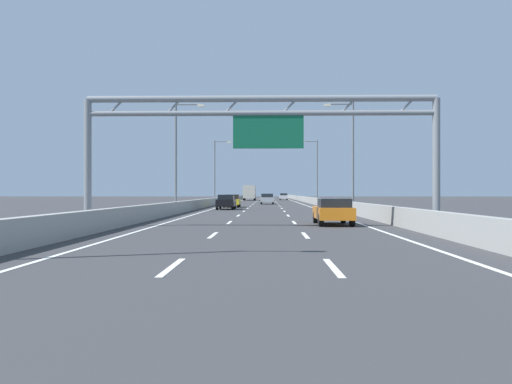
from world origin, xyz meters
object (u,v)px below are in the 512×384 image
(sign_gantry, at_px, (262,126))
(yellow_car, at_px, (232,201))
(orange_car, at_px, (333,211))
(streetlamp_right_mid, at_px, (350,150))
(streetlamp_left_mid, at_px, (178,150))
(streetlamp_right_far, at_px, (316,168))
(streetlamp_left_far, at_px, (216,168))
(black_car, at_px, (226,202))
(box_truck, at_px, (250,192))
(red_car, at_px, (267,197))
(silver_car, at_px, (267,199))
(white_car, at_px, (284,197))

(sign_gantry, xyz_separation_m, yellow_car, (-3.81, 35.30, -4.13))
(orange_car, bearing_deg, streetlamp_right_mid, 78.78)
(streetlamp_left_mid, bearing_deg, streetlamp_right_mid, 0.00)
(streetlamp_right_mid, xyz_separation_m, streetlamp_right_far, (0.00, 34.19, 0.00))
(streetlamp_left_far, distance_m, black_car, 28.27)
(streetlamp_left_mid, bearing_deg, box_truck, 86.68)
(red_car, bearing_deg, streetlamp_right_mid, -83.58)
(orange_car, relative_size, box_truck, 0.57)
(streetlamp_left_mid, xyz_separation_m, streetlamp_right_mid, (14.93, 0.00, 0.00))
(silver_car, bearing_deg, box_truck, 95.95)
(orange_car, relative_size, yellow_car, 0.97)
(white_car, distance_m, black_car, 67.55)
(black_car, xyz_separation_m, box_truck, (0.23, 60.58, 0.96))
(silver_car, bearing_deg, orange_car, -85.98)
(streetlamp_right_mid, relative_size, orange_car, 2.22)
(orange_car, distance_m, yellow_car, 34.19)
(streetlamp_left_far, distance_m, yellow_car, 20.65)
(silver_car, bearing_deg, yellow_car, -103.71)
(streetlamp_right_mid, relative_size, silver_car, 2.14)
(silver_car, bearing_deg, red_car, 90.20)
(streetlamp_right_far, height_order, yellow_car, streetlamp_right_far)
(streetlamp_left_far, distance_m, orange_car, 54.51)
(red_car, distance_m, white_car, 8.98)
(streetlamp_left_far, height_order, box_truck, streetlamp_left_far)
(streetlamp_right_mid, distance_m, yellow_car, 18.85)
(streetlamp_right_far, height_order, white_car, streetlamp_right_far)
(streetlamp_right_mid, xyz_separation_m, white_car, (-3.65, 73.66, -4.63))
(streetlamp_right_mid, bearing_deg, sign_gantry, -109.56)
(streetlamp_right_far, distance_m, black_car, 30.21)
(streetlamp_left_mid, height_order, black_car, streetlamp_left_mid)
(streetlamp_left_mid, bearing_deg, black_car, 60.77)
(red_car, height_order, black_car, black_car)
(streetlamp_left_far, relative_size, box_truck, 1.26)
(orange_car, relative_size, black_car, 0.93)
(silver_car, xyz_separation_m, white_car, (3.60, 42.94, -0.00))
(streetlamp_left_mid, relative_size, white_car, 2.19)
(black_car, bearing_deg, orange_car, -73.59)
(streetlamp_left_far, bearing_deg, yellow_car, -79.39)
(white_car, height_order, box_truck, box_truck)
(white_car, bearing_deg, streetlamp_left_far, -105.95)
(streetlamp_left_far, xyz_separation_m, orange_car, (11.17, -53.14, -4.68))
(orange_car, bearing_deg, black_car, 106.41)
(sign_gantry, distance_m, white_car, 94.71)
(streetlamp_right_far, height_order, silver_car, streetlamp_right_far)
(sign_gantry, relative_size, streetlamp_right_mid, 1.81)
(black_car, bearing_deg, box_truck, 89.79)
(sign_gantry, height_order, red_car, sign_gantry)
(yellow_car, distance_m, black_car, 7.87)
(streetlamp_left_far, bearing_deg, box_truck, 83.27)
(streetlamp_right_far, relative_size, silver_car, 2.14)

